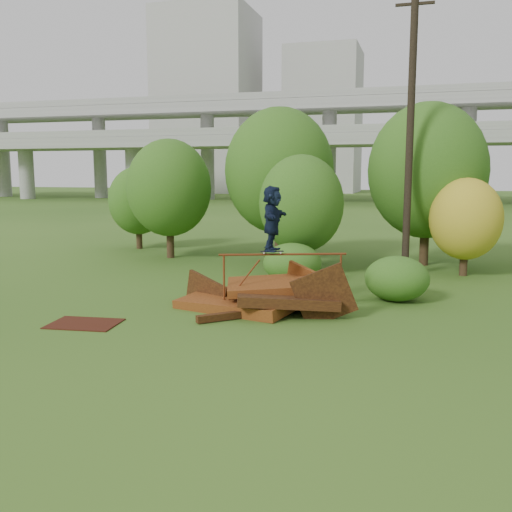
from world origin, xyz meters
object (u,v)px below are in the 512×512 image
(skater, at_px, (272,219))
(utility_pole, at_px, (410,131))
(scrap_pile, at_px, (261,298))
(flat_plate, at_px, (84,324))

(skater, bearing_deg, utility_pole, -30.89)
(scrap_pile, distance_m, flat_plate, 5.00)
(flat_plate, xyz_separation_m, utility_pole, (7.98, 9.80, 5.56))
(scrap_pile, bearing_deg, flat_plate, -145.27)
(flat_plate, relative_size, utility_pole, 0.16)
(utility_pole, bearing_deg, scrap_pile, -119.14)
(utility_pole, bearing_deg, flat_plate, -129.15)
(scrap_pile, distance_m, utility_pole, 9.52)
(flat_plate, distance_m, utility_pole, 13.81)
(skater, relative_size, flat_plate, 1.05)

